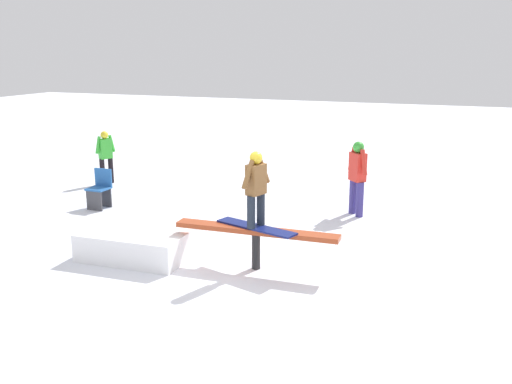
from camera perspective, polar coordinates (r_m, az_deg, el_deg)
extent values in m
plane|color=white|center=(9.41, 0.00, -7.65)|extent=(60.00, 60.00, 0.00)
cylinder|color=black|center=(9.30, 0.00, -5.90)|extent=(0.14, 0.14, 0.61)
cube|color=#A53F1E|center=(9.19, 0.00, -3.87)|extent=(2.73, 0.39, 0.08)
cube|color=white|center=(10.17, -11.34, -4.82)|extent=(1.86, 1.57, 0.48)
cube|color=navy|center=(9.17, 0.00, -3.54)|extent=(1.47, 0.69, 0.03)
cylinder|color=#202936|center=(9.00, -0.49, -2.02)|extent=(0.13, 0.13, 0.53)
cylinder|color=#202936|center=(9.19, 0.48, -1.69)|extent=(0.13, 0.13, 0.53)
cube|color=brown|center=(8.97, 0.00, 1.28)|extent=(0.28, 0.36, 0.49)
cylinder|color=brown|center=(8.79, -0.80, 1.74)|extent=(0.16, 0.29, 0.45)
cylinder|color=brown|center=(9.10, 0.78, 2.17)|extent=(0.16, 0.29, 0.45)
sphere|color=yellow|center=(8.90, 0.00, 3.44)|extent=(0.20, 0.20, 0.20)
cylinder|color=black|center=(15.71, -14.31, 2.11)|extent=(0.13, 0.13, 0.68)
cylinder|color=black|center=(15.60, -15.10, 1.98)|extent=(0.13, 0.13, 0.68)
cube|color=green|center=(15.54, -14.84, 4.21)|extent=(0.32, 0.37, 0.52)
cylinder|color=green|center=(15.61, -14.22, 4.73)|extent=(0.15, 0.19, 0.46)
cylinder|color=green|center=(15.44, -15.52, 4.55)|extent=(0.15, 0.19, 0.46)
sphere|color=yellow|center=(15.49, -14.93, 5.53)|extent=(0.20, 0.20, 0.20)
cylinder|color=navy|center=(12.31, 10.34, -0.75)|extent=(0.16, 0.16, 0.76)
cylinder|color=navy|center=(12.55, 9.65, -0.43)|extent=(0.16, 0.16, 0.76)
cube|color=red|center=(12.28, 10.13, 2.49)|extent=(0.42, 0.43, 0.61)
cylinder|color=red|center=(12.06, 10.73, 2.92)|extent=(0.23, 0.24, 0.54)
cylinder|color=red|center=(12.45, 9.60, 3.32)|extent=(0.23, 0.24, 0.54)
sphere|color=green|center=(12.20, 10.21, 4.44)|extent=(0.24, 0.24, 0.24)
cube|color=#3F3F44|center=(13.12, -15.88, -0.86)|extent=(0.40, 0.03, 0.44)
cube|color=#3F3F44|center=(13.40, -14.95, -0.49)|extent=(0.40, 0.03, 0.44)
cube|color=#2760A9|center=(13.20, -15.48, 0.33)|extent=(0.44, 0.44, 0.04)
cube|color=#2760A9|center=(13.31, -15.03, 1.45)|extent=(0.44, 0.04, 0.40)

